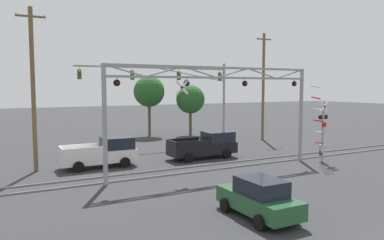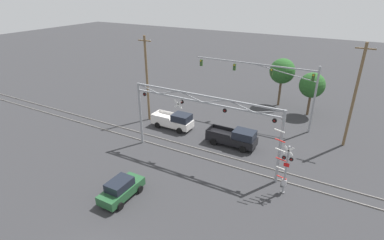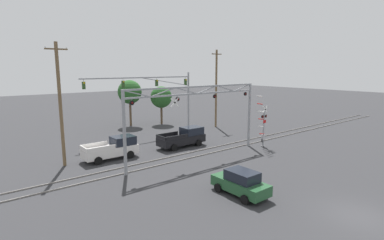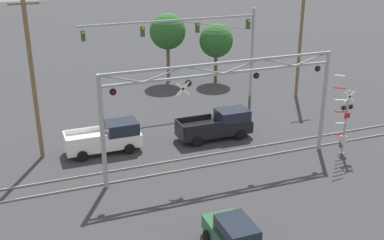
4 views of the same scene
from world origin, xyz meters
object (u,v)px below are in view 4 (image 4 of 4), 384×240
at_px(crossing_gantry, 223,96).
at_px(pickup_truck_lead, 218,125).
at_px(crossing_signal_mast, 344,124).
at_px(background_tree_far_left_verge, 168,32).
at_px(sedan_waiting, 235,237).
at_px(pickup_truck_following, 107,138).
at_px(utility_pole_right, 301,34).
at_px(traffic_signal_span, 209,38).
at_px(utility_pole_left, 33,78).
at_px(background_tree_beyond_span, 216,41).

xyz_separation_m(crossing_gantry, pickup_truck_lead, (1.69, 4.25, -3.73)).
bearing_deg(crossing_signal_mast, background_tree_far_left_verge, 105.24).
bearing_deg(sedan_waiting, crossing_signal_mast, 31.99).
xyz_separation_m(pickup_truck_following, utility_pole_right, (18.14, 5.34, 4.64)).
relative_size(pickup_truck_lead, sedan_waiting, 1.33).
bearing_deg(background_tree_far_left_verge, traffic_signal_span, -79.63).
xyz_separation_m(pickup_truck_following, background_tree_far_left_verge, (8.92, 13.85, 3.98)).
bearing_deg(utility_pole_left, traffic_signal_span, 23.32).
relative_size(background_tree_beyond_span, background_tree_far_left_verge, 0.85).
height_order(crossing_gantry, pickup_truck_following, crossing_gantry).
bearing_deg(pickup_truck_following, crossing_signal_mast, -22.99).
relative_size(sedan_waiting, background_tree_far_left_verge, 0.60).
relative_size(pickup_truck_following, background_tree_beyond_span, 0.88).
bearing_deg(traffic_signal_span, pickup_truck_following, -145.99).
bearing_deg(sedan_waiting, utility_pole_left, 118.39).
height_order(crossing_gantry, utility_pole_right, utility_pole_right).
height_order(traffic_signal_span, utility_pole_right, utility_pole_right).
relative_size(pickup_truck_lead, utility_pole_right, 0.49).
distance_m(utility_pole_left, utility_pole_right, 22.87).
bearing_deg(crossing_signal_mast, utility_pole_right, 71.65).
xyz_separation_m(crossing_signal_mast, background_tree_beyond_span, (-1.11, 18.24, 1.88)).
distance_m(sedan_waiting, utility_pole_right, 24.21).
bearing_deg(pickup_truck_following, utility_pole_left, 171.24).
distance_m(utility_pole_right, background_tree_beyond_span, 8.53).
relative_size(utility_pole_left, background_tree_beyond_span, 1.84).
distance_m(utility_pole_left, background_tree_far_left_verge, 18.64).
bearing_deg(pickup_truck_following, sedan_waiting, -76.35).
bearing_deg(pickup_truck_following, utility_pole_right, 16.41).
relative_size(crossing_signal_mast, pickup_truck_lead, 1.06).
xyz_separation_m(utility_pole_left, background_tree_far_left_verge, (13.16, 13.20, -0.46)).
bearing_deg(sedan_waiting, background_tree_beyond_span, 68.25).
distance_m(crossing_signal_mast, utility_pole_left, 20.04).
relative_size(crossing_gantry, sedan_waiting, 3.71).
bearing_deg(traffic_signal_span, pickup_truck_lead, -107.28).
xyz_separation_m(sedan_waiting, background_tree_beyond_span, (10.06, 25.22, 3.23)).
distance_m(traffic_signal_span, pickup_truck_lead, 9.08).
xyz_separation_m(crossing_gantry, background_tree_beyond_span, (7.05, 16.96, -0.64)).
xyz_separation_m(pickup_truck_following, background_tree_beyond_span, (13.24, 12.15, 3.10)).
distance_m(pickup_truck_following, sedan_waiting, 13.45).
distance_m(pickup_truck_lead, utility_pole_right, 12.72).
bearing_deg(traffic_signal_span, utility_pole_right, -10.93).
distance_m(sedan_waiting, background_tree_far_left_verge, 27.83).
distance_m(traffic_signal_span, sedan_waiting, 21.69).
bearing_deg(utility_pole_right, utility_pole_left, -168.17).
xyz_separation_m(crossing_gantry, pickup_truck_following, (-6.18, 4.81, -3.73)).
height_order(pickup_truck_lead, utility_pole_right, utility_pole_right).
relative_size(crossing_gantry, background_tree_far_left_verge, 2.22).
bearing_deg(pickup_truck_lead, traffic_signal_span, 72.72).
xyz_separation_m(traffic_signal_span, background_tree_far_left_verge, (-1.28, 6.97, -0.69)).
distance_m(traffic_signal_span, background_tree_beyond_span, 6.29).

